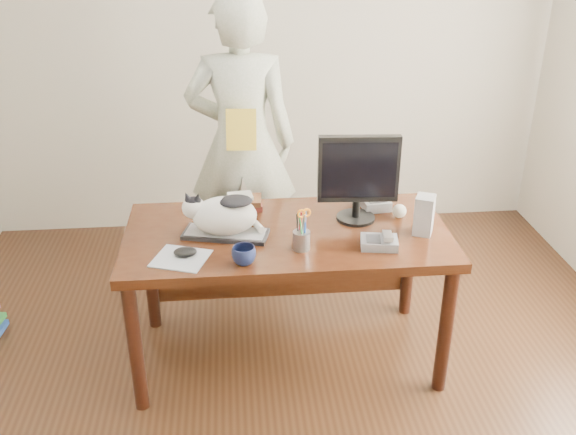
{
  "coord_description": "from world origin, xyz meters",
  "views": [
    {
      "loc": [
        -0.25,
        -2.21,
        2.2
      ],
      "look_at": [
        0.0,
        0.55,
        0.85
      ],
      "focal_mm": 40.0,
      "sensor_mm": 36.0,
      "label": 1
    }
  ],
  "objects_px": {
    "mouse": "(185,252)",
    "baseball": "(399,211)",
    "book_stack": "(243,202)",
    "speaker": "(424,215)",
    "monitor": "(358,174)",
    "person": "(241,144)",
    "cat": "(222,214)",
    "coffee_mug": "(244,255)",
    "calculator": "(374,202)",
    "keyboard": "(226,234)",
    "phone": "(380,242)",
    "pen_cup": "(302,238)",
    "desk": "(286,250)"
  },
  "relations": [
    {
      "from": "mouse",
      "to": "baseball",
      "type": "xyz_separation_m",
      "value": [
        1.08,
        0.31,
        0.01
      ]
    },
    {
      "from": "book_stack",
      "to": "speaker",
      "type": "bearing_deg",
      "value": -23.71
    },
    {
      "from": "monitor",
      "to": "person",
      "type": "xyz_separation_m",
      "value": [
        -0.56,
        0.79,
        -0.1
      ]
    },
    {
      "from": "cat",
      "to": "coffee_mug",
      "type": "bearing_deg",
      "value": -57.24
    },
    {
      "from": "monitor",
      "to": "book_stack",
      "type": "height_order",
      "value": "monitor"
    },
    {
      "from": "cat",
      "to": "calculator",
      "type": "distance_m",
      "value": 0.85
    },
    {
      "from": "keyboard",
      "to": "phone",
      "type": "bearing_deg",
      "value": 0.45
    },
    {
      "from": "keyboard",
      "to": "speaker",
      "type": "distance_m",
      "value": 0.97
    },
    {
      "from": "coffee_mug",
      "to": "book_stack",
      "type": "relative_size",
      "value": 0.52
    },
    {
      "from": "book_stack",
      "to": "person",
      "type": "bearing_deg",
      "value": 88.2
    },
    {
      "from": "pen_cup",
      "to": "coffee_mug",
      "type": "bearing_deg",
      "value": -157.39
    },
    {
      "from": "coffee_mug",
      "to": "pen_cup",
      "type": "bearing_deg",
      "value": 22.61
    },
    {
      "from": "cat",
      "to": "monitor",
      "type": "height_order",
      "value": "monitor"
    },
    {
      "from": "desk",
      "to": "mouse",
      "type": "distance_m",
      "value": 0.59
    },
    {
      "from": "pen_cup",
      "to": "phone",
      "type": "height_order",
      "value": "pen_cup"
    },
    {
      "from": "monitor",
      "to": "pen_cup",
      "type": "xyz_separation_m",
      "value": [
        -0.31,
        -0.27,
        -0.2
      ]
    },
    {
      "from": "cat",
      "to": "pen_cup",
      "type": "distance_m",
      "value": 0.41
    },
    {
      "from": "calculator",
      "to": "person",
      "type": "height_order",
      "value": "person"
    },
    {
      "from": "speaker",
      "to": "desk",
      "type": "bearing_deg",
      "value": -168.77
    },
    {
      "from": "coffee_mug",
      "to": "monitor",
      "type": "bearing_deg",
      "value": 33.52
    },
    {
      "from": "person",
      "to": "keyboard",
      "type": "bearing_deg",
      "value": 87.92
    },
    {
      "from": "keyboard",
      "to": "baseball",
      "type": "bearing_deg",
      "value": 22.09
    },
    {
      "from": "mouse",
      "to": "baseball",
      "type": "bearing_deg",
      "value": 35.65
    },
    {
      "from": "book_stack",
      "to": "calculator",
      "type": "xyz_separation_m",
      "value": [
        0.7,
        -0.04,
        -0.01
      ]
    },
    {
      "from": "coffee_mug",
      "to": "person",
      "type": "bearing_deg",
      "value": 88.84
    },
    {
      "from": "cat",
      "to": "pen_cup",
      "type": "xyz_separation_m",
      "value": [
        0.37,
        -0.16,
        -0.06
      ]
    },
    {
      "from": "calculator",
      "to": "person",
      "type": "bearing_deg",
      "value": 131.06
    },
    {
      "from": "baseball",
      "to": "speaker",
      "type": "bearing_deg",
      "value": -68.77
    },
    {
      "from": "phone",
      "to": "book_stack",
      "type": "relative_size",
      "value": 0.9
    },
    {
      "from": "baseball",
      "to": "coffee_mug",
      "type": "bearing_deg",
      "value": -153.58
    },
    {
      "from": "mouse",
      "to": "phone",
      "type": "bearing_deg",
      "value": 20.2
    },
    {
      "from": "pen_cup",
      "to": "speaker",
      "type": "relative_size",
      "value": 1.05
    },
    {
      "from": "calculator",
      "to": "speaker",
      "type": "bearing_deg",
      "value": -69.14
    },
    {
      "from": "desk",
      "to": "cat",
      "type": "height_order",
      "value": "cat"
    },
    {
      "from": "phone",
      "to": "speaker",
      "type": "height_order",
      "value": "speaker"
    },
    {
      "from": "coffee_mug",
      "to": "desk",
      "type": "bearing_deg",
      "value": 59.64
    },
    {
      "from": "coffee_mug",
      "to": "calculator",
      "type": "relative_size",
      "value": 0.53
    },
    {
      "from": "cat",
      "to": "phone",
      "type": "height_order",
      "value": "cat"
    },
    {
      "from": "coffee_mug",
      "to": "calculator",
      "type": "distance_m",
      "value": 0.9
    },
    {
      "from": "cat",
      "to": "coffee_mug",
      "type": "distance_m",
      "value": 0.3
    },
    {
      "from": "mouse",
      "to": "coffee_mug",
      "type": "height_order",
      "value": "coffee_mug"
    },
    {
      "from": "phone",
      "to": "calculator",
      "type": "height_order",
      "value": "phone"
    },
    {
      "from": "cat",
      "to": "baseball",
      "type": "xyz_separation_m",
      "value": [
        0.91,
        0.12,
        -0.08
      ]
    },
    {
      "from": "phone",
      "to": "calculator",
      "type": "distance_m",
      "value": 0.45
    },
    {
      "from": "baseball",
      "to": "pen_cup",
      "type": "bearing_deg",
      "value": -151.74
    },
    {
      "from": "baseball",
      "to": "keyboard",
      "type": "bearing_deg",
      "value": -171.95
    },
    {
      "from": "desk",
      "to": "book_stack",
      "type": "height_order",
      "value": "book_stack"
    },
    {
      "from": "coffee_mug",
      "to": "baseball",
      "type": "xyz_separation_m",
      "value": [
        0.81,
        0.4,
        -0.01
      ]
    },
    {
      "from": "desk",
      "to": "phone",
      "type": "xyz_separation_m",
      "value": [
        0.42,
        -0.28,
        0.17
      ]
    },
    {
      "from": "cat",
      "to": "speaker",
      "type": "bearing_deg",
      "value": 10.61
    }
  ]
}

